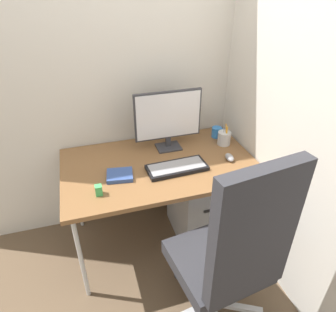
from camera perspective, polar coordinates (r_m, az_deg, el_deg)
The scene contains 13 objects.
ground_plane at distance 2.61m, azimuth -1.34°, elevation -15.05°, with size 8.00×8.00×0.00m, color brown.
wall_back at distance 2.27m, azimuth -4.96°, elevation 18.82°, with size 3.16×0.04×2.80m, color silver.
wall_side_right at distance 1.94m, azimuth 21.58°, elevation 14.58°, with size 0.04×2.63×2.80m, color silver.
desk at distance 2.16m, azimuth -1.57°, elevation -2.23°, with size 1.34×0.81×0.74m.
office_chair at distance 1.69m, azimuth 11.85°, elevation -17.52°, with size 0.65×0.65×1.26m.
filing_cabinet at distance 2.48m, azimuth 6.73°, elevation -8.19°, with size 0.46×0.52×0.64m.
monitor at distance 2.21m, azimuth 0.02°, elevation 7.24°, with size 0.50×0.14×0.44m.
keyboard at distance 2.06m, azimuth 1.67°, elevation -2.18°, with size 0.41×0.19×0.03m.
mouse at distance 2.20m, azimuth 11.46°, elevation -0.26°, with size 0.05×0.10×0.04m, color gray.
pen_holder at distance 2.38m, azimuth 10.48°, elevation 3.34°, with size 0.10×0.10×0.18m.
notebook at distance 2.01m, azimuth -9.02°, elevation -3.58°, with size 0.17×0.15×0.03m, color #334C8C.
coffee_mug at distance 2.49m, azimuth 9.14°, elevation 4.44°, with size 0.11×0.08×0.08m.
desk_clamp_accessory at distance 1.88m, azimuth -12.86°, elevation -6.27°, with size 0.04×0.04×0.07m, color #3FAD59.
Camera 1 is at (-0.46, -1.73, 1.90)m, focal length 32.51 mm.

